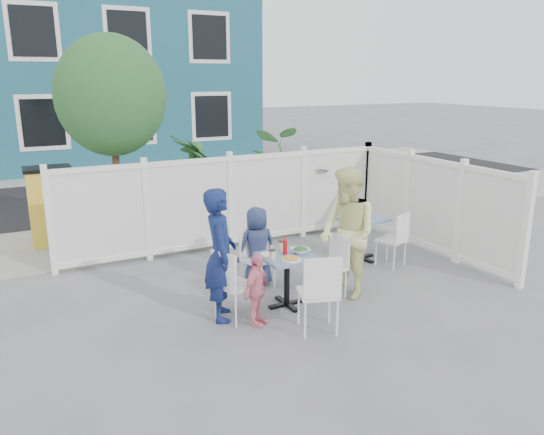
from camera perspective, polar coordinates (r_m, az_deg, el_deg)
name	(u,v)px	position (r m, az deg, el deg)	size (l,w,h in m)	color
ground	(294,297)	(7.31, 2.35, -8.50)	(80.00, 80.00, 0.00)	slate
near_sidewalk	(199,228)	(10.58, -7.87, -1.09)	(24.00, 2.60, 0.01)	gray
street	(150,192)	(14.03, -12.99, 2.65)	(24.00, 5.00, 0.01)	black
far_sidewalk	(124,173)	(17.00, -15.67, 4.61)	(24.00, 1.60, 0.01)	gray
building	(81,73)	(20.01, -19.85, 14.42)	(11.00, 6.00, 6.00)	#1C5967
fence_back	(230,204)	(9.16, -4.50, 1.51)	(5.86, 0.08, 1.60)	white
fence_right	(432,207)	(9.27, 16.85, 1.07)	(0.08, 3.66, 1.60)	white
tree	(111,96)	(9.28, -16.94, 12.39)	(1.80, 1.62, 3.59)	#382316
utility_cabinet	(51,208)	(10.09, -22.66, 0.97)	(0.72, 0.51, 1.33)	gold
potted_shrub_a	(196,188)	(9.63, -8.16, 3.12)	(1.07, 1.07, 1.91)	#20512D
potted_shrub_b	(296,180)	(10.37, 2.62, 4.04)	(1.70, 1.47, 1.89)	#20512D
main_table	(287,267)	(6.85, 1.62, -5.34)	(0.66, 0.66, 0.69)	#496389
spare_table	(362,227)	(8.69, 9.65, -1.02)	(0.77, 0.77, 0.70)	#496389
chair_left	(230,280)	(6.46, -4.49, -6.74)	(0.52, 0.52, 0.91)	white
chair_right	(334,261)	(7.23, 6.64, -4.71)	(0.42, 0.44, 0.84)	white
chair_back	(255,253)	(7.48, -1.86, -3.88)	(0.47, 0.46, 0.85)	white
chair_near	(320,289)	(6.13, 5.18, -7.62)	(0.55, 0.54, 0.97)	white
chair_spare	(396,236)	(8.46, 13.18, -1.93)	(0.50, 0.50, 0.87)	white
man	(220,255)	(6.45, -5.59, -4.00)	(0.60, 0.39, 1.65)	#121E4F
woman	(348,233)	(7.16, 8.13, -1.65)	(0.86, 0.67, 1.76)	#DEED58
boy	(257,247)	(7.51, -1.62, -3.15)	(0.56, 0.37, 1.15)	navy
toddler	(257,290)	(6.36, -1.66, -7.78)	(0.53, 0.22, 0.90)	pink
plate_main	(291,259)	(6.64, 2.07, -4.54)	(0.25, 0.25, 0.02)	white
plate_side	(268,255)	(6.81, -0.43, -4.02)	(0.21, 0.21, 0.01)	white
salad_bowl	(300,251)	(6.90, 3.08, -3.59)	(0.24, 0.24, 0.06)	white
coffee_cup_a	(272,255)	(6.62, 0.02, -4.08)	(0.08, 0.08, 0.12)	beige
coffee_cup_b	(281,246)	(6.98, 0.97, -3.09)	(0.08, 0.08, 0.12)	beige
ketchup_bottle	(285,247)	(6.82, 1.42, -3.22)	(0.06, 0.06, 0.19)	#B60C0F
salt_shaker	(272,248)	(6.97, -0.04, -3.31)	(0.03, 0.03, 0.08)	white
pepper_shaker	(272,248)	(6.99, -0.03, -3.30)	(0.03, 0.03, 0.06)	black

